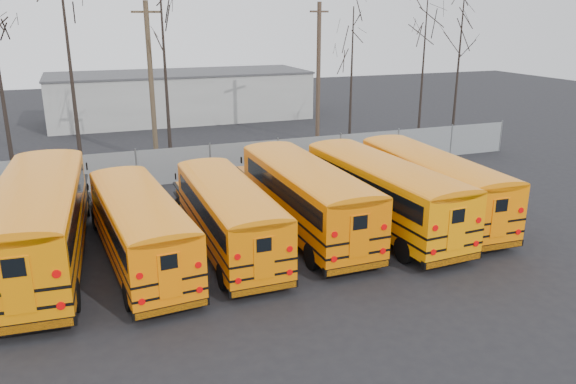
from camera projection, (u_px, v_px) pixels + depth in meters
name	position (u px, v px, depth m)	size (l,w,h in m)	color
ground	(285.00, 264.00, 20.81)	(120.00, 120.00, 0.00)	black
fence	(210.00, 162.00, 31.23)	(40.00, 0.04, 2.00)	gray
distant_building	(181.00, 96.00, 49.46)	(22.00, 8.00, 4.00)	#B2B2AD
bus_a	(39.00, 215.00, 20.06)	(3.56, 12.24, 3.38)	black
bus_b	(139.00, 223.00, 20.28)	(3.18, 10.28, 2.83)	black
bus_c	(227.00, 210.00, 21.62)	(2.37, 10.11, 2.82)	black
bus_d	(304.00, 191.00, 23.37)	(2.68, 11.07, 3.09)	black
bus_e	(380.00, 187.00, 23.89)	(3.19, 11.20, 3.10)	black
bus_f	(429.00, 180.00, 25.18)	(2.81, 10.90, 3.03)	black
utility_pole_left	(151.00, 83.00, 33.67)	(1.72, 0.30, 9.66)	brown
utility_pole_right	(318.00, 72.00, 39.83)	(1.65, 0.77, 9.73)	#443326
tree_3	(70.00, 64.00, 29.48)	(0.26, 0.26, 12.80)	black
tree_4	(165.00, 69.00, 32.91)	(0.26, 0.26, 11.61)	black
tree_5	(351.00, 83.00, 36.20)	(0.26, 0.26, 9.37)	black
tree_6	(422.00, 78.00, 36.30)	(0.26, 0.26, 9.96)	black
tree_7	(458.00, 71.00, 37.79)	(0.26, 0.26, 10.55)	black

